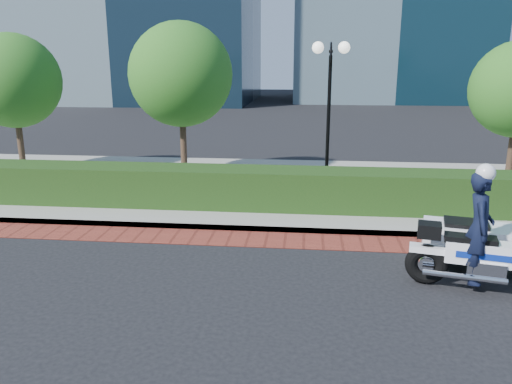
# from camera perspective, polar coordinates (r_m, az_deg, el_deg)

# --- Properties ---
(ground) EXTENTS (120.00, 120.00, 0.00)m
(ground) POSITION_cam_1_polar(r_m,az_deg,el_deg) (9.74, 2.90, -8.62)
(ground) COLOR black
(ground) RESTS_ON ground
(brick_strip) EXTENTS (60.00, 1.00, 0.01)m
(brick_strip) POSITION_cam_1_polar(r_m,az_deg,el_deg) (11.12, 3.34, -5.53)
(brick_strip) COLOR maroon
(brick_strip) RESTS_ON ground
(sidewalk) EXTENTS (60.00, 8.00, 0.15)m
(sidewalk) POSITION_cam_1_polar(r_m,az_deg,el_deg) (15.40, 4.15, 0.53)
(sidewalk) COLOR gray
(sidewalk) RESTS_ON ground
(hedge_main) EXTENTS (18.00, 1.20, 1.00)m
(hedge_main) POSITION_cam_1_polar(r_m,az_deg,el_deg) (12.94, 3.83, 0.38)
(hedge_main) COLOR black
(hedge_main) RESTS_ON sidewalk
(lamppost) EXTENTS (1.02, 0.70, 4.21)m
(lamppost) POSITION_cam_1_polar(r_m,az_deg,el_deg) (14.16, 8.38, 10.99)
(lamppost) COLOR black
(lamppost) RESTS_ON sidewalk
(tree_a) EXTENTS (3.00, 3.00, 4.58)m
(tree_a) POSITION_cam_1_polar(r_m,az_deg,el_deg) (18.10, -26.02, 11.33)
(tree_a) COLOR #332319
(tree_a) RESTS_ON sidewalk
(tree_b) EXTENTS (3.20, 3.20, 4.89)m
(tree_b) POSITION_cam_1_polar(r_m,az_deg,el_deg) (15.92, -8.58, 13.11)
(tree_b) COLOR #332319
(tree_b) RESTS_ON sidewalk
(police_motorcycle) EXTENTS (2.74, 2.24, 2.24)m
(police_motorcycle) POSITION_cam_1_polar(r_m,az_deg,el_deg) (9.73, 24.35, -5.15)
(police_motorcycle) COLOR black
(police_motorcycle) RESTS_ON ground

